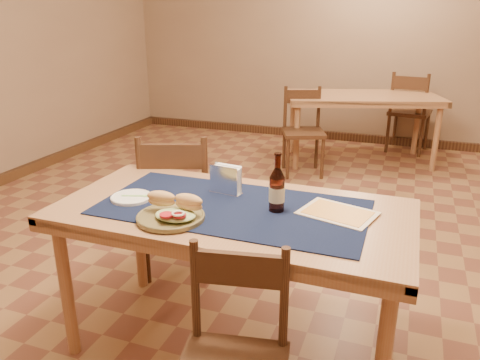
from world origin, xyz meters
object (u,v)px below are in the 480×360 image
(napkin_holder, at_px, (226,180))
(beer_bottle, at_px, (277,190))
(back_table, at_px, (362,102))
(main_table, at_px, (233,224))
(chair_main_far, at_px, (178,201))
(sandwich_plate, at_px, (173,213))

(napkin_holder, bearing_deg, beer_bottle, -22.66)
(back_table, height_order, napkin_holder, napkin_holder)
(main_table, distance_m, beer_bottle, 0.27)
(back_table, bearing_deg, main_table, -93.48)
(main_table, relative_size, beer_bottle, 6.04)
(chair_main_far, bearing_deg, beer_bottle, -34.21)
(napkin_holder, bearing_deg, sandwich_plate, -105.04)
(back_table, bearing_deg, beer_bottle, -90.13)
(main_table, distance_m, back_table, 3.40)
(main_table, bearing_deg, sandwich_plate, -131.12)
(back_table, relative_size, sandwich_plate, 6.09)
(main_table, distance_m, sandwich_plate, 0.31)
(chair_main_far, height_order, sandwich_plate, chair_main_far)
(beer_bottle, distance_m, napkin_holder, 0.32)
(beer_bottle, xyz_separation_m, napkin_holder, (-0.29, 0.12, -0.03))
(main_table, height_order, napkin_holder, napkin_holder)
(sandwich_plate, relative_size, beer_bottle, 1.10)
(main_table, height_order, beer_bottle, beer_bottle)
(chair_main_far, distance_m, sandwich_plate, 0.92)
(back_table, height_order, sandwich_plate, sandwich_plate)
(napkin_holder, bearing_deg, chair_main_far, 140.13)
(sandwich_plate, relative_size, napkin_holder, 1.75)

